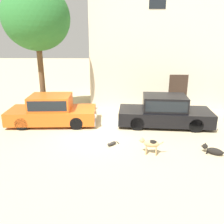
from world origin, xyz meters
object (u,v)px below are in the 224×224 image
Objects in this scene: stray_dog_spotted at (150,144)px; stray_dog_tan at (212,150)px; parked_sedan_nearest at (52,110)px; acacia_tree_left at (36,18)px; stray_cat at (112,144)px; parked_sedan_second at (165,111)px.

stray_dog_spotted is 2.33m from stray_dog_tan.
parked_sedan_nearest is 0.67× the size of acacia_tree_left.
stray_dog_spotted is 1.04× the size of stray_dog_tan.
parked_sedan_nearest is 7.49m from stray_dog_tan.
stray_dog_tan is 3.81m from stray_cat.
acacia_tree_left is (-5.29, 4.50, 4.64)m from stray_dog_spotted.
stray_dog_spotted is at bearing 105.00° from stray_cat.
acacia_tree_left is at bearing -92.98° from stray_cat.
parked_sedan_second is at bearing -99.35° from stray_dog_spotted.
stray_dog_spotted is at bearing 31.63° from stray_dog_tan.
parked_sedan_second reaches higher than parked_sedan_nearest.
acacia_tree_left is at bearing -30.01° from stray_dog_spotted.
acacia_tree_left reaches higher than stray_dog_tan.
parked_sedan_nearest is at bearing -176.60° from parked_sedan_second.
stray_cat is 7.36m from acacia_tree_left.
parked_sedan_nearest is 3.94m from stray_cat.
parked_sedan_nearest is 8.43× the size of stray_cat.
parked_sedan_nearest is at bearing 6.37° from stray_dog_tan.
stray_cat is (-1.43, 0.71, -0.36)m from stray_dog_spotted.
stray_cat is at bearing 20.52° from stray_dog_tan.
parked_sedan_nearest is 5.47m from stray_dog_spotted.
parked_sedan_nearest is 4.83× the size of stray_dog_spotted.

